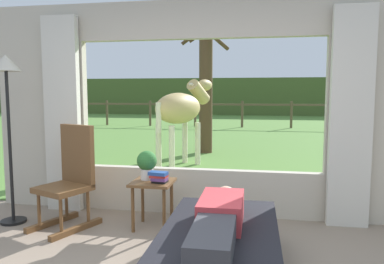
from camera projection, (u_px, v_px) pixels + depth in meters
The scene contains 15 objects.
back_wall_with_window at pixel (199, 111), 4.50m from camera, with size 5.20×0.12×2.55m.
curtain_panel_left at pixel (63, 115), 4.67m from camera, with size 0.44×0.10×2.40m, color beige.
curtain_panel_right at pixel (351, 118), 4.08m from camera, with size 0.44×0.10×2.40m, color beige.
outdoor_pasture_lawn at pixel (241, 129), 15.30m from camera, with size 36.00×21.68×0.02m, color #568438.
distant_hill_ridge at pixel (249, 97), 24.81m from camera, with size 36.00×2.00×2.40m, color #465B2A.
recliner_sofa at pixel (219, 255), 2.93m from camera, with size 0.91×1.71×0.42m.
reclining_person at pixel (219, 219), 2.85m from camera, with size 0.34×1.43×0.22m.
rocking_chair at pixel (70, 177), 4.15m from camera, with size 0.68×0.80×1.12m.
side_table at pixel (153, 190), 4.09m from camera, with size 0.44×0.44×0.52m.
potted_plant at pixel (147, 163), 4.14m from camera, with size 0.22×0.22×0.32m.
book_stack at pixel (159, 177), 4.00m from camera, with size 0.21×0.16×0.12m.
floor_lamp_left at pixel (7, 88), 4.14m from camera, with size 0.32×0.32×1.89m.
horse at pixel (181, 109), 7.37m from camera, with size 1.10×1.77×1.73m.
pasture_tree at pixel (206, 83), 9.03m from camera, with size 1.32×1.22×3.65m.
pasture_fence_line at pixel (242, 110), 15.75m from camera, with size 16.10×0.10×1.10m.
Camera 1 is at (0.72, -2.19, 1.48)m, focal length 35.27 mm.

